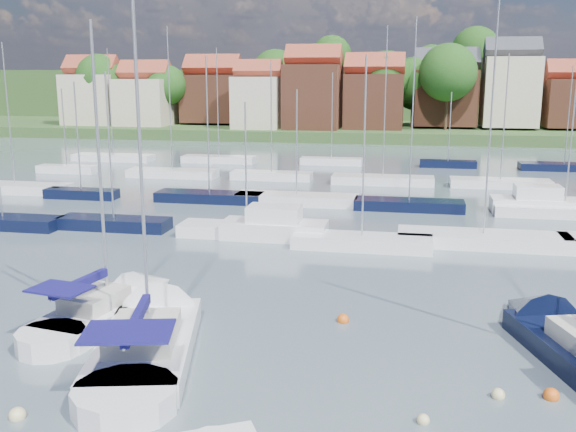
# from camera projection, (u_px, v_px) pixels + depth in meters

# --- Properties ---
(ground) EXTENTS (260.00, 260.00, 0.00)m
(ground) POSITION_uv_depth(u_px,v_px,m) (372.00, 190.00, 61.22)
(ground) COLOR #4E5C6B
(ground) RESTS_ON ground
(sailboat_left) EXTENTS (4.48, 10.62, 14.06)m
(sailboat_left) POSITION_uv_depth(u_px,v_px,m) (117.00, 306.00, 29.41)
(sailboat_left) COLOR silver
(sailboat_left) RESTS_ON ground
(sailboat_centre) EXTENTS (6.48, 13.62, 17.82)m
(sailboat_centre) POSITION_uv_depth(u_px,v_px,m) (154.00, 330.00, 26.69)
(sailboat_centre) COLOR silver
(sailboat_centre) RESTS_ON ground
(sailboat_navy) EXTENTS (6.34, 11.95, 16.02)m
(sailboat_navy) POSITION_uv_depth(u_px,v_px,m) (563.00, 339.00, 25.70)
(sailboat_navy) COLOR black
(sailboat_navy) RESTS_ON ground
(buoy_b) EXTENTS (0.54, 0.54, 0.54)m
(buoy_b) POSITION_uv_depth(u_px,v_px,m) (18.00, 418.00, 20.44)
(buoy_b) COLOR beige
(buoy_b) RESTS_ON ground
(buoy_c) EXTENTS (0.50, 0.50, 0.50)m
(buoy_c) POSITION_uv_depth(u_px,v_px,m) (173.00, 383.00, 22.81)
(buoy_c) COLOR #D85914
(buoy_c) RESTS_ON ground
(buoy_d) EXTENTS (0.41, 0.41, 0.41)m
(buoy_d) POSITION_uv_depth(u_px,v_px,m) (423.00, 423.00, 20.16)
(buoy_d) COLOR beige
(buoy_d) RESTS_ON ground
(buoy_e) EXTENTS (0.54, 0.54, 0.54)m
(buoy_e) POSITION_uv_depth(u_px,v_px,m) (343.00, 322.00, 28.46)
(buoy_e) COLOR #D85914
(buoy_e) RESTS_ON ground
(buoy_g) EXTENTS (0.55, 0.55, 0.55)m
(buoy_g) POSITION_uv_depth(u_px,v_px,m) (551.00, 398.00, 21.70)
(buoy_g) COLOR #D85914
(buoy_g) RESTS_ON ground
(buoy_h) EXTENTS (0.47, 0.47, 0.47)m
(buoy_h) POSITION_uv_depth(u_px,v_px,m) (498.00, 398.00, 21.76)
(buoy_h) COLOR beige
(buoy_h) RESTS_ON ground
(marina_field) EXTENTS (79.62, 41.41, 15.93)m
(marina_field) POSITION_uv_depth(u_px,v_px,m) (391.00, 196.00, 56.13)
(marina_field) COLOR silver
(marina_field) RESTS_ON ground
(far_shore_town) EXTENTS (212.46, 90.00, 22.27)m
(far_shore_town) POSITION_uv_depth(u_px,v_px,m) (407.00, 103.00, 148.75)
(far_shore_town) COLOR #334A25
(far_shore_town) RESTS_ON ground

